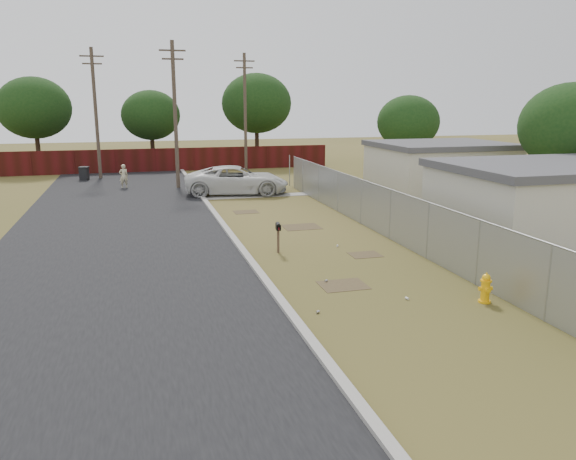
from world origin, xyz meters
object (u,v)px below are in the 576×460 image
object	(u,v)px
pickup_truck	(237,180)
pedestrian	(124,176)
mailbox	(278,229)
fire_hydrant	(486,289)
trash_bin	(84,173)

from	to	relation	value
pickup_truck	pedestrian	bearing A→B (deg)	66.09
mailbox	pickup_truck	distance (m)	13.43
fire_hydrant	trash_bin	bearing A→B (deg)	113.50
fire_hydrant	mailbox	distance (m)	7.80
fire_hydrant	pedestrian	xyz separation A→B (m)	(-9.78, 24.28, 0.36)
mailbox	pedestrian	bearing A→B (deg)	107.46
pickup_truck	pedestrian	world-z (taller)	pickup_truck
pedestrian	trash_bin	xyz separation A→B (m)	(-2.72, 4.46, -0.27)
pickup_truck	trash_bin	distance (m)	12.73
fire_hydrant	pedestrian	bearing A→B (deg)	111.93
pedestrian	trash_bin	size ratio (longest dim) A/B	1.60
mailbox	pedestrian	world-z (taller)	pedestrian
fire_hydrant	trash_bin	xyz separation A→B (m)	(-12.49, 28.73, 0.09)
pedestrian	trash_bin	distance (m)	5.22
trash_bin	mailbox	bearing A→B (deg)	-69.50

